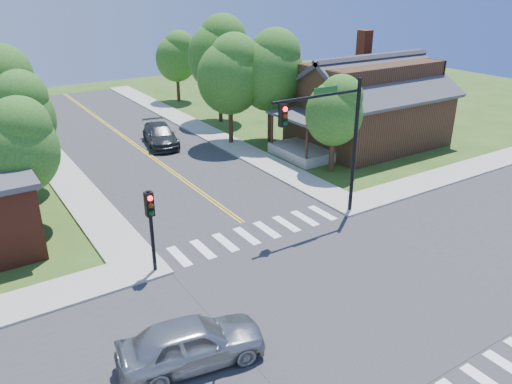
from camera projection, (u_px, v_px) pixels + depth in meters
ground at (341, 295)px, 19.93m from camera, size 100.00×100.00×0.00m
road_ns at (341, 294)px, 19.92m from camera, size 10.00×90.00×0.04m
road_ew at (341, 294)px, 19.92m from camera, size 90.00×10.00×0.04m
intersection_patch at (341, 295)px, 19.93m from camera, size 10.20×10.20×0.06m
sidewalk_ne at (357, 135)px, 40.01m from camera, size 40.00×40.00×0.14m
crosswalk_north at (257, 233)px, 24.69m from camera, size 8.85×2.00×0.01m
centerline at (341, 294)px, 19.91m from camera, size 0.30×90.00×0.01m
signal_mast_ne at (331, 130)px, 24.29m from camera, size 5.30×0.42×7.20m
signal_pole_nw at (151, 217)px, 20.38m from camera, size 0.34×0.42×3.80m
house_ne at (368, 100)px, 37.16m from camera, size 13.05×8.80×7.11m
tree_e_a at (336, 109)px, 31.11m from camera, size 3.71×3.52×6.31m
tree_e_b at (272, 69)px, 36.56m from camera, size 5.00×4.75×8.50m
tree_e_c at (220, 52)px, 41.90m from camera, size 5.35×5.08×9.09m
tree_e_d at (177, 55)px, 49.73m from camera, size 4.14×3.94×7.04m
tree_w_a at (17, 145)px, 23.55m from camera, size 3.96×3.76×6.73m
tree_house at (231, 73)px, 36.05m from camera, size 4.83×4.59×8.22m
tree_bldg at (18, 114)px, 27.88m from camera, size 4.20×3.99×7.15m
car_silver at (192, 343)px, 16.05m from camera, size 3.55×5.44×1.63m
car_dgrey at (160, 136)px, 37.53m from camera, size 4.29×6.13×1.52m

